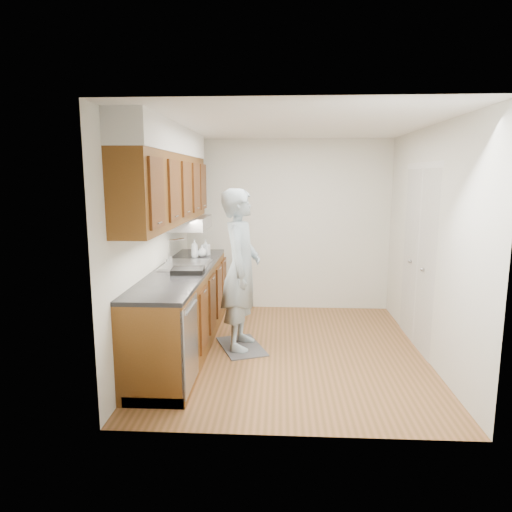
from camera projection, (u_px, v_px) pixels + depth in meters
The scene contains 14 objects.
floor at pixel (288, 350), 5.22m from camera, with size 3.50×3.50×0.00m, color #925C37.
ceiling at pixel (291, 125), 4.79m from camera, with size 3.50×3.50×0.00m, color white.
wall_left at pixel (155, 241), 5.08m from camera, with size 0.02×3.50×2.50m, color silver.
wall_right at pixel (429, 243), 4.92m from camera, with size 0.02×3.50×2.50m, color silver.
wall_back at pixel (287, 225), 6.72m from camera, with size 3.00×0.02×2.50m, color silver.
counter at pixel (183, 308), 5.19m from camera, with size 0.64×2.80×1.30m.
upper_cabinets at pixel (169, 178), 5.00m from camera, with size 0.47×2.80×1.21m.
closet_door at pixel (418, 259), 5.26m from camera, with size 0.02×1.22×2.05m, color white.
floor_mat at pixel (241, 346), 5.32m from camera, with size 0.44×0.74×0.01m, color #575759.
person at pixel (241, 259), 5.14m from camera, with size 0.73×0.49×2.06m, color #91A5B1.
soap_bottle_a at pixel (195, 248), 5.83m from camera, with size 0.09×0.09×0.24m, color white.
soap_bottle_b at pixel (206, 247), 5.99m from camera, with size 0.09×0.10×0.21m, color white.
soap_bottle_c at pixel (202, 251), 5.88m from camera, with size 0.12×0.12×0.15m, color white.
dish_rack at pixel (188, 271), 4.89m from camera, with size 0.34×0.29×0.05m, color black.
Camera 1 is at (-0.10, -4.97, 1.96)m, focal length 32.00 mm.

